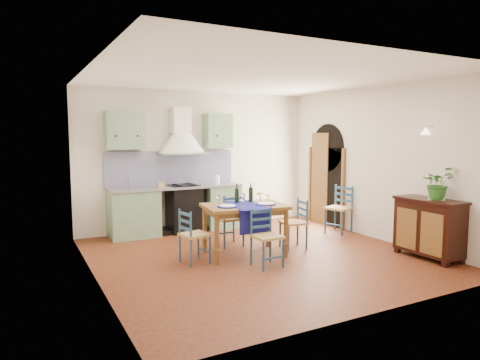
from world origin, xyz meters
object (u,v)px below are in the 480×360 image
dining_table (245,211)px  potted_plant (437,183)px  sideboard (429,226)px  chair_near (266,237)px

dining_table → potted_plant: size_ratio=2.75×
dining_table → sideboard: (2.45, -1.49, -0.21)m
chair_near → sideboard: (2.44, -0.84, 0.07)m
chair_near → sideboard: bearing=-19.0°
dining_table → sideboard: dining_table is taller
dining_table → potted_plant: (2.47, -1.59, 0.47)m
potted_plant → dining_table: bearing=147.2°
sideboard → potted_plant: bearing=-77.0°
chair_near → dining_table: bearing=90.0°
sideboard → potted_plant: (0.02, -0.10, 0.68)m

